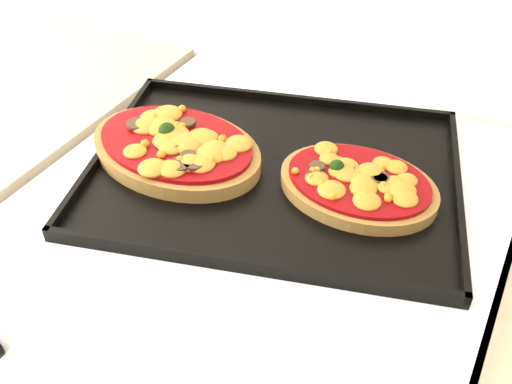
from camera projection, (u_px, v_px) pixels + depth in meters
The scene contains 4 objects.
stove at pixel (268, 377), 1.05m from camera, with size 0.60×0.60×0.91m, color silver.
baking_tray at pixel (274, 169), 0.76m from camera, with size 0.48×0.36×0.02m, color black.
pizza_left at pixel (176, 146), 0.77m from camera, with size 0.25×0.17×0.04m, color olive, non-canonical shape.
pizza_right at pixel (358, 183), 0.72m from camera, with size 0.20×0.15×0.03m, color olive, non-canonical shape.
Camera 1 is at (0.28, 1.19, 1.40)m, focal length 40.00 mm.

